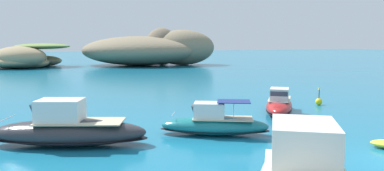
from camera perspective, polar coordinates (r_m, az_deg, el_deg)
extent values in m
ellipsoid|color=#84755B|center=(86.08, -7.89, 5.13)|extent=(31.46, 29.22, 6.40)
ellipsoid|color=#84755B|center=(86.45, -1.40, 5.67)|extent=(15.66, 12.75, 7.84)
ellipsoid|color=#756651|center=(86.17, -4.50, 5.79)|extent=(10.85, 10.87, 8.26)
ellipsoid|color=#9E8966|center=(86.97, -7.12, 5.13)|extent=(14.12, 15.31, 6.33)
ellipsoid|color=#9E8966|center=(84.54, -24.75, 3.28)|extent=(17.30, 17.71, 2.59)
ellipsoid|color=#9E8966|center=(82.79, -24.21, 3.85)|extent=(14.02, 14.43, 4.33)
ellipsoid|color=#756651|center=(85.99, -23.63, 3.29)|extent=(11.48, 10.60, 2.32)
ellipsoid|color=#84755B|center=(89.12, -20.87, 3.45)|extent=(7.19, 8.07, 2.16)
ellipsoid|color=#9E8966|center=(83.10, -22.52, 3.15)|extent=(8.49, 8.63, 2.06)
ellipsoid|color=olive|center=(85.72, -21.28, 5.45)|extent=(10.97, 9.98, 1.18)
ellipsoid|color=#19727A|center=(21.59, 3.37, -5.99)|extent=(6.15, 4.43, 1.02)
ellipsoid|color=black|center=(21.65, 3.36, -6.58)|extent=(6.27, 4.52, 0.12)
cube|color=#C6B793|center=(21.49, 4.58, -4.87)|extent=(3.64, 2.91, 0.06)
cube|color=silver|center=(21.43, 2.58, -3.66)|extent=(2.08, 1.91, 0.84)
cube|color=#2D4756|center=(21.48, 0.28, -3.41)|extent=(0.73, 1.13, 0.45)
cylinder|color=silver|center=(21.68, -2.84, -4.28)|extent=(0.63, 1.13, 0.04)
cube|color=navy|center=(21.33, 6.22, -2.36)|extent=(2.25, 2.09, 0.04)
cylinder|color=silver|center=(20.78, 6.22, -3.93)|extent=(0.03, 0.03, 0.96)
cylinder|color=silver|center=(22.03, 6.18, -3.34)|extent=(0.03, 0.03, 0.96)
ellipsoid|color=red|center=(28.85, 12.82, -2.95)|extent=(5.18, 5.99, 1.04)
ellipsoid|color=black|center=(28.89, 12.80, -3.40)|extent=(5.28, 6.11, 0.13)
cube|color=#C6B793|center=(29.24, 12.87, -1.95)|extent=(3.29, 3.63, 0.06)
cube|color=silver|center=(28.42, 12.84, -1.25)|extent=(2.06, 2.14, 0.86)
cube|color=#2D4756|center=(27.53, 12.79, -1.31)|extent=(1.08, 0.89, 0.46)
cylinder|color=silver|center=(26.39, 12.68, -2.45)|extent=(1.05, 0.81, 0.04)
ellipsoid|color=#2D2D33|center=(20.33, -17.79, -6.65)|extent=(8.06, 5.07, 1.32)
ellipsoid|color=black|center=(20.40, -17.76, -7.47)|extent=(8.22, 5.17, 0.16)
cube|color=#C6B793|center=(20.05, -16.25, -5.15)|extent=(4.69, 3.44, 0.06)
cube|color=silver|center=(20.23, -18.95, -3.49)|extent=(2.62, 2.32, 1.09)
cube|color=#2D4756|center=(20.58, -21.89, -3.13)|extent=(0.80, 1.49, 0.58)
cylinder|color=silver|center=(21.27, -25.68, -4.38)|extent=(0.65, 1.52, 0.04)
cube|color=silver|center=(12.34, 16.28, -8.19)|extent=(3.03, 3.19, 1.28)
cube|color=#2D4756|center=(13.57, 15.89, -6.29)|extent=(1.63, 1.25, 0.68)
cylinder|color=silver|center=(15.46, 15.36, -7.05)|extent=(1.60, 1.12, 0.04)
sphere|color=yellow|center=(33.29, 18.31, -2.29)|extent=(0.56, 0.56, 0.56)
cylinder|color=black|center=(33.22, 18.34, -1.43)|extent=(0.06, 0.06, 1.00)
cone|color=yellow|center=(33.15, 18.37, -0.41)|extent=(0.20, 0.20, 0.20)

